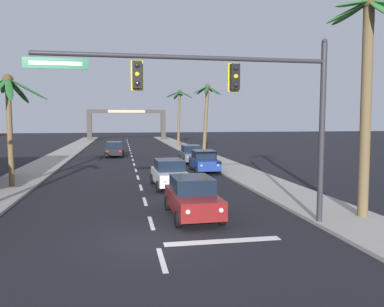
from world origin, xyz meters
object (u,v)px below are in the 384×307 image
(sedan_parked_mid_kerb, at_px, (204,161))
(palm_left_second, at_px, (9,105))
(sedan_parked_nearest_kerb, at_px, (191,154))
(town_gateway_arch, at_px, (127,120))
(palm_right_nearest, at_px, (367,74))
(sedan_third_in_queue, at_px, (169,173))
(palm_right_farthest, at_px, (179,106))
(traffic_signal_mast, at_px, (238,94))
(palm_right_third, at_px, (206,109))
(sedan_oncoming_far, at_px, (114,149))
(sedan_lead_at_stop_bar, at_px, (192,197))

(sedan_parked_mid_kerb, relative_size, palm_left_second, 0.67)
(sedan_parked_nearest_kerb, height_order, town_gateway_arch, town_gateway_arch)
(palm_left_second, relative_size, palm_right_nearest, 0.75)
(sedan_third_in_queue, relative_size, sedan_parked_nearest_kerb, 1.00)
(palm_left_second, height_order, town_gateway_arch, palm_left_second)
(sedan_third_in_queue, xyz_separation_m, sedan_parked_nearest_kerb, (3.63, 12.47, 0.00))
(palm_right_farthest, bearing_deg, sedan_third_in_queue, -99.63)
(traffic_signal_mast, xyz_separation_m, palm_right_third, (5.47, 29.45, 0.34))
(palm_right_third, bearing_deg, palm_left_second, -130.51)
(palm_right_third, bearing_deg, sedan_parked_nearest_kerb, -112.55)
(sedan_third_in_queue, height_order, palm_left_second, palm_left_second)
(sedan_parked_mid_kerb, relative_size, palm_right_farthest, 0.52)
(sedan_parked_nearest_kerb, bearing_deg, palm_right_third, 67.45)
(palm_left_second, bearing_deg, town_gateway_arch, 81.76)
(palm_left_second, bearing_deg, sedan_oncoming_far, 72.91)
(palm_left_second, distance_m, palm_right_third, 24.82)
(sedan_lead_at_stop_bar, distance_m, palm_right_nearest, 8.56)
(sedan_third_in_queue, xyz_separation_m, palm_right_nearest, (6.80, -8.84, 5.03))
(traffic_signal_mast, xyz_separation_m, palm_left_second, (-10.65, 10.59, -0.05))
(sedan_lead_at_stop_bar, bearing_deg, traffic_signal_mast, -58.01)
(sedan_third_in_queue, bearing_deg, sedan_oncoming_far, 100.26)
(sedan_third_in_queue, relative_size, palm_left_second, 0.67)
(traffic_signal_mast, distance_m, palm_left_second, 15.02)
(traffic_signal_mast, relative_size, palm_right_nearest, 1.21)
(palm_left_second, relative_size, palm_right_third, 0.82)
(palm_right_third, bearing_deg, town_gateway_arch, 104.38)
(traffic_signal_mast, height_order, town_gateway_arch, traffic_signal_mast)
(palm_right_third, xyz_separation_m, town_gateway_arch, (-8.55, 33.35, -1.34))
(sedan_parked_mid_kerb, height_order, town_gateway_arch, town_gateway_arch)
(sedan_third_in_queue, relative_size, sedan_oncoming_far, 1.01)
(sedan_third_in_queue, bearing_deg, sedan_parked_nearest_kerb, 73.78)
(sedan_oncoming_far, height_order, palm_left_second, palm_left_second)
(palm_right_farthest, relative_size, town_gateway_arch, 0.56)
(traffic_signal_mast, bearing_deg, palm_left_second, 135.17)
(sedan_lead_at_stop_bar, distance_m, sedan_parked_nearest_kerb, 19.95)
(sedan_parked_nearest_kerb, bearing_deg, sedan_third_in_queue, -106.22)
(sedan_third_in_queue, bearing_deg, palm_right_nearest, -52.44)
(sedan_third_in_queue, height_order, sedan_oncoming_far, same)
(palm_right_farthest, bearing_deg, sedan_lead_at_stop_bar, -97.90)
(sedan_oncoming_far, bearing_deg, sedan_parked_mid_kerb, -62.50)
(sedan_lead_at_stop_bar, xyz_separation_m, palm_right_nearest, (6.72, -1.69, 5.03))
(traffic_signal_mast, height_order, sedan_parked_mid_kerb, traffic_signal_mast)
(palm_right_third, bearing_deg, sedan_parked_mid_kerb, -103.43)
(sedan_parked_mid_kerb, xyz_separation_m, palm_left_second, (-12.78, -4.86, 4.09))
(sedan_lead_at_stop_bar, relative_size, sedan_oncoming_far, 1.00)
(palm_right_third, xyz_separation_m, palm_right_farthest, (-0.95, 14.53, 0.87))
(traffic_signal_mast, relative_size, sedan_parked_mid_kerb, 2.41)
(sedan_parked_mid_kerb, bearing_deg, sedan_third_in_queue, -119.41)
(traffic_signal_mast, distance_m, palm_right_nearest, 5.51)
(sedan_parked_nearest_kerb, distance_m, palm_right_nearest, 22.13)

